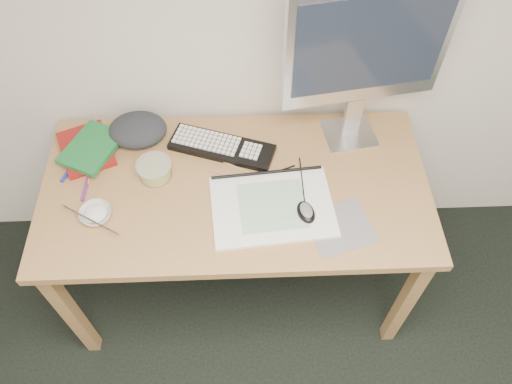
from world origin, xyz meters
TOP-DOWN VIEW (x-y plane):
  - desk at (-0.01, 1.43)m, footprint 1.40×0.70m
  - mousepad at (0.34, 1.24)m, footprint 0.25×0.24m
  - sketchpad at (0.12, 1.33)m, footprint 0.45×0.34m
  - keyboard at (-0.06, 1.61)m, footprint 0.42×0.25m
  - monitor at (0.43, 1.66)m, footprint 0.55×0.20m
  - mouse at (0.23, 1.30)m, footprint 0.08×0.11m
  - rice_bowl at (-0.49, 1.31)m, footprint 0.14×0.14m
  - chopsticks at (-0.50, 1.28)m, footprint 0.21×0.14m
  - fruit_tub at (-0.30, 1.49)m, footprint 0.15×0.15m
  - book_red at (-0.57, 1.62)m, footprint 0.25×0.28m
  - book_green at (-0.54, 1.60)m, footprint 0.25×0.27m
  - cloth_lump at (-0.38, 1.68)m, footprint 0.23×0.21m
  - pencil_pink at (-0.03, 1.47)m, footprint 0.17×0.07m
  - pencil_tan at (0.00, 1.51)m, footprint 0.17×0.10m
  - pencil_black at (0.13, 1.48)m, footprint 0.15×0.07m
  - marker_blue at (-0.62, 1.53)m, footprint 0.06×0.14m
  - marker_orange at (-0.55, 1.51)m, footprint 0.04×0.12m
  - marker_purple at (-0.55, 1.45)m, footprint 0.02×0.13m

SIDE VIEW (x-z plane):
  - desk at x=-0.01m, z-range 0.29..1.04m
  - mousepad at x=0.34m, z-range 0.75..0.75m
  - pencil_black at x=0.13m, z-range 0.75..0.76m
  - pencil_pink at x=-0.03m, z-range 0.75..0.76m
  - pencil_tan at x=0.00m, z-range 0.75..0.76m
  - marker_orange at x=-0.55m, z-range 0.75..0.76m
  - sketchpad at x=0.12m, z-range 0.75..0.76m
  - marker_purple at x=-0.55m, z-range 0.75..0.76m
  - marker_blue at x=-0.62m, z-range 0.75..0.76m
  - keyboard at x=-0.06m, z-range 0.75..0.77m
  - book_red at x=-0.57m, z-range 0.75..0.77m
  - rice_bowl at x=-0.49m, z-range 0.75..0.78m
  - mouse at x=0.23m, z-range 0.76..0.79m
  - fruit_tub at x=-0.30m, z-range 0.75..0.81m
  - book_green at x=-0.54m, z-range 0.77..0.79m
  - chopsticks at x=-0.50m, z-range 0.78..0.80m
  - cloth_lump at x=-0.38m, z-range 0.75..0.83m
  - monitor at x=0.43m, z-range 0.83..1.48m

